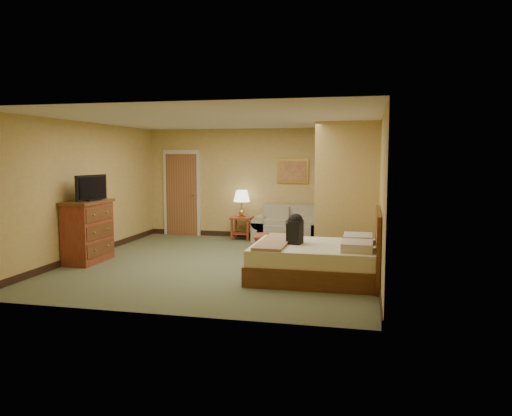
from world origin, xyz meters
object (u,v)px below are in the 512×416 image
(coffee_table, at_px, (270,241))
(dresser, at_px, (88,231))
(loveseat, at_px, (290,230))
(bed, at_px, (320,260))

(coffee_table, xyz_separation_m, dresser, (-3.15, -1.40, 0.29))
(coffee_table, bearing_deg, dresser, -156.00)
(loveseat, distance_m, dresser, 4.46)
(dresser, bearing_deg, coffee_table, 24.00)
(dresser, height_order, bed, dresser)
(loveseat, relative_size, coffee_table, 2.30)
(coffee_table, relative_size, bed, 0.35)
(bed, bearing_deg, coffee_table, 123.66)
(loveseat, height_order, dresser, dresser)
(loveseat, height_order, bed, bed)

